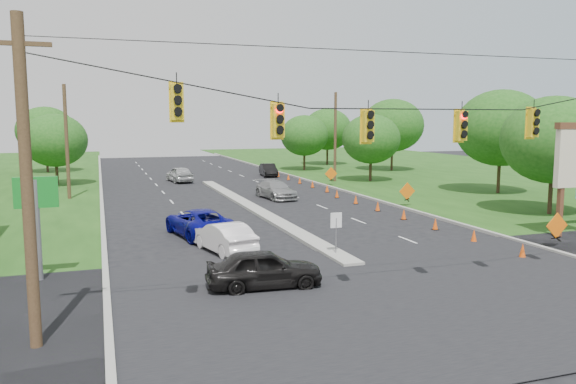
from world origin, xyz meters
name	(u,v)px	position (x,y,z in m)	size (l,w,h in m)	color
ground	(402,295)	(0.00, 0.00, 0.00)	(160.00, 160.00, 0.00)	black
cross_street	(402,295)	(0.00, 0.00, 0.00)	(160.00, 14.00, 0.02)	black
curb_left	(101,198)	(-10.10, 30.00, 0.00)	(0.25, 110.00, 0.16)	gray
curb_right	(332,188)	(10.10, 30.00, 0.00)	(0.25, 110.00, 0.16)	gray
median	(252,208)	(0.00, 21.00, 0.00)	(1.00, 34.00, 0.18)	gray
median_sign	(336,225)	(0.00, 6.00, 1.46)	(0.55, 0.06, 2.05)	gray
signal_span	(420,159)	(-0.05, -1.00, 4.97)	(25.60, 0.32, 9.00)	#422D1C
utility_pole_far_left	(67,142)	(-12.50, 30.00, 4.50)	(0.28, 0.28, 9.00)	#422D1C
utility_pole_far_right	(335,137)	(12.50, 35.00, 4.50)	(0.28, 0.28, 9.00)	#422D1C
cone_0	(523,251)	(7.93, 3.00, 0.35)	(0.32, 0.32, 0.70)	#DF4B0D
cone_1	(474,236)	(7.93, 6.50, 0.35)	(0.32, 0.32, 0.70)	#DF4B0D
cone_2	(435,224)	(7.93, 10.00, 0.35)	(0.32, 0.32, 0.70)	#DF4B0D
cone_3	(404,214)	(7.93, 13.50, 0.35)	(0.32, 0.32, 0.70)	#DF4B0D
cone_4	(378,206)	(7.93, 17.00, 0.35)	(0.32, 0.32, 0.70)	#DF4B0D
cone_5	(356,199)	(7.93, 20.50, 0.35)	(0.32, 0.32, 0.70)	#DF4B0D
cone_6	(337,194)	(7.93, 24.00, 0.35)	(0.32, 0.32, 0.70)	#DF4B0D
cone_7	(327,188)	(8.53, 27.50, 0.35)	(0.32, 0.32, 0.70)	#DF4B0D
cone_8	(313,184)	(8.53, 31.00, 0.35)	(0.32, 0.32, 0.70)	#DF4B0D
cone_9	(300,180)	(8.53, 34.50, 0.35)	(0.32, 0.32, 0.70)	#DF4B0D
cone_10	(288,177)	(8.53, 38.00, 0.35)	(0.32, 0.32, 0.70)	#DF4B0D
cone_11	(278,174)	(8.53, 41.50, 0.35)	(0.32, 0.32, 0.70)	#DF4B0D
cone_12	(269,171)	(8.53, 45.00, 0.35)	(0.32, 0.32, 0.70)	#DF4B0D
work_sign_0	(557,227)	(10.80, 4.00, 1.09)	(1.27, 0.58, 1.37)	black
work_sign_1	(407,192)	(10.80, 18.00, 1.09)	(1.27, 0.58, 1.37)	black
work_sign_2	(331,174)	(10.80, 32.00, 1.09)	(1.27, 0.58, 1.37)	black
tree_5	(55,140)	(-14.00, 40.00, 4.34)	(5.88, 5.88, 6.86)	black
tree_6	(46,131)	(-16.00, 55.00, 4.96)	(6.72, 6.72, 7.84)	black
tree_7	(554,140)	(18.00, 12.00, 4.96)	(6.72, 6.72, 7.84)	black
tree_8	(501,128)	(22.00, 22.00, 5.58)	(7.56, 7.56, 8.82)	black
tree_9	(371,139)	(16.00, 34.00, 4.34)	(5.88, 5.88, 6.86)	black
tree_10	(393,125)	(24.00, 44.00, 5.58)	(7.56, 7.56, 8.82)	black
tree_11	(327,129)	(20.00, 55.00, 4.96)	(6.72, 6.72, 7.84)	black
tree_12	(304,136)	(14.00, 48.00, 4.34)	(5.88, 5.88, 6.86)	black
black_sedan	(264,269)	(-4.48, 2.39, 0.74)	(1.74, 4.32, 1.47)	black
white_sedan	(224,237)	(-4.67, 8.56, 0.72)	(1.52, 4.36, 1.44)	white
blue_pickup	(199,222)	(-5.17, 12.72, 0.75)	(2.47, 5.36, 1.49)	#07087D
silver_car_far	(276,190)	(3.13, 25.21, 0.71)	(2.00, 4.91, 1.43)	gray
silver_car_oncoming	(180,174)	(-2.48, 39.86, 0.79)	(1.88, 4.66, 1.59)	#A5A5A5
dark_car_receding	(268,170)	(7.71, 42.55, 0.70)	(1.49, 4.27, 1.41)	black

